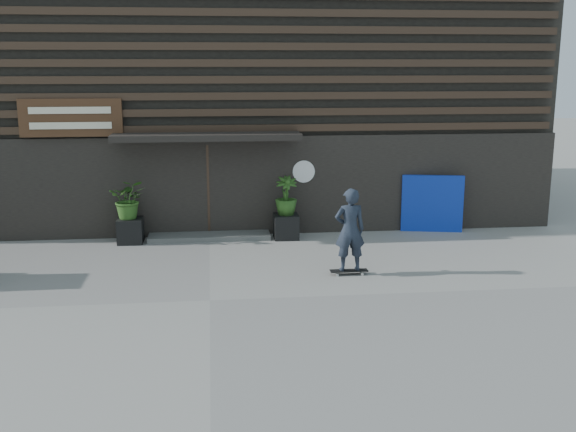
{
  "coord_description": "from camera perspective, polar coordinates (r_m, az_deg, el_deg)",
  "views": [
    {
      "loc": [
        0.08,
        -12.02,
        4.26
      ],
      "look_at": [
        1.68,
        2.03,
        1.1
      ],
      "focal_mm": 42.66,
      "sensor_mm": 36.0,
      "label": 1
    }
  ],
  "objects": [
    {
      "name": "skateboarder",
      "position": [
        13.97,
        5.17,
        -1.18
      ],
      "size": [
        0.78,
        0.43,
        1.81
      ],
      "color": "black",
      "rests_on": "ground"
    },
    {
      "name": "bamboo_right",
      "position": [
        16.82,
        -0.17,
        1.7
      ],
      "size": [
        0.54,
        0.54,
        0.96
      ],
      "primitive_type": "imported",
      "color": "#2D591E",
      "rests_on": "planter_pot_right"
    },
    {
      "name": "bamboo_left",
      "position": [
        16.84,
        -13.13,
        1.38
      ],
      "size": [
        0.86,
        0.75,
        0.96
      ],
      "primitive_type": "imported",
      "color": "#2D591E",
      "rests_on": "planter_pot_left"
    },
    {
      "name": "entrance_step",
      "position": [
        17.14,
        -6.57,
        -1.67
      ],
      "size": [
        3.0,
        0.8,
        0.12
      ],
      "primitive_type": "cube",
      "color": "#4E4F4C",
      "rests_on": "ground"
    },
    {
      "name": "ground",
      "position": [
        12.75,
        -6.53,
        -7.0
      ],
      "size": [
        80.0,
        80.0,
        0.0
      ],
      "primitive_type": "plane",
      "color": "gray",
      "rests_on": "ground"
    },
    {
      "name": "planter_pot_right",
      "position": [
        16.99,
        -0.16,
        -0.88
      ],
      "size": [
        0.6,
        0.6,
        0.6
      ],
      "primitive_type": "cube",
      "color": "black",
      "rests_on": "ground"
    },
    {
      "name": "building",
      "position": [
        21.98,
        -6.85,
        11.8
      ],
      "size": [
        18.0,
        11.0,
        8.0
      ],
      "color": "black",
      "rests_on": "ground"
    },
    {
      "name": "blue_tarp",
      "position": [
        17.99,
        11.93,
        1.02
      ],
      "size": [
        1.56,
        0.44,
        1.47
      ],
      "primitive_type": "cube",
      "rotation": [
        0.0,
        0.0,
        -0.21
      ],
      "color": "#0C27A2",
      "rests_on": "ground"
    },
    {
      "name": "planter_pot_left",
      "position": [
        17.0,
        -13.0,
        -1.2
      ],
      "size": [
        0.6,
        0.6,
        0.6
      ],
      "primitive_type": "cube",
      "color": "black",
      "rests_on": "ground"
    }
  ]
}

